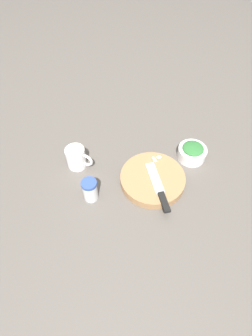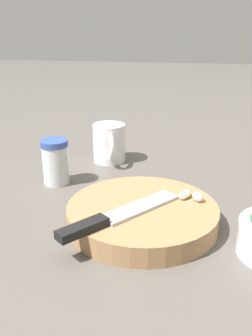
{
  "view_description": "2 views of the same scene",
  "coord_description": "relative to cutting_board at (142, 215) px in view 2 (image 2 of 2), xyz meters",
  "views": [
    {
      "loc": [
        -0.49,
        -0.4,
        0.82
      ],
      "look_at": [
        -0.01,
        -0.02,
        0.05
      ],
      "focal_mm": 28.0,
      "sensor_mm": 36.0,
      "label": 1
    },
    {
      "loc": [
        0.1,
        -0.65,
        0.31
      ],
      "look_at": [
        -0.01,
        -0.06,
        0.07
      ],
      "focal_mm": 40.0,
      "sensor_mm": 36.0,
      "label": 2
    }
  ],
  "objects": [
    {
      "name": "cutting_board",
      "position": [
        0.0,
        0.0,
        0.0
      ],
      "size": [
        0.24,
        0.24,
        0.03
      ],
      "color": "#9E754C",
      "rests_on": "ground_plane"
    },
    {
      "name": "coffee_mug",
      "position": [
        -0.12,
        0.28,
        0.03
      ],
      "size": [
        0.08,
        0.11,
        0.09
      ],
      "color": "white",
      "rests_on": "ground_plane"
    },
    {
      "name": "ground_plane",
      "position": [
        -0.03,
        0.12,
        -0.02
      ],
      "size": [
        5.0,
        5.0,
        0.0
      ],
      "primitive_type": "plane",
      "color": "#56514C"
    },
    {
      "name": "garlic_cloves",
      "position": [
        0.07,
        0.04,
        0.02
      ],
      "size": [
        0.04,
        0.04,
        0.01
      ],
      "color": "#F2DDCC",
      "rests_on": "cutting_board"
    },
    {
      "name": "chef_knife",
      "position": [
        -0.04,
        -0.05,
        0.02
      ],
      "size": [
        0.16,
        0.19,
        0.01
      ],
      "rotation": [
        0.0,
        0.0,
        5.61
      ],
      "color": "black",
      "rests_on": "cutting_board"
    },
    {
      "name": "spice_jar",
      "position": [
        -0.2,
        0.13,
        0.03
      ],
      "size": [
        0.05,
        0.05,
        0.09
      ],
      "color": "silver",
      "rests_on": "ground_plane"
    }
  ]
}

